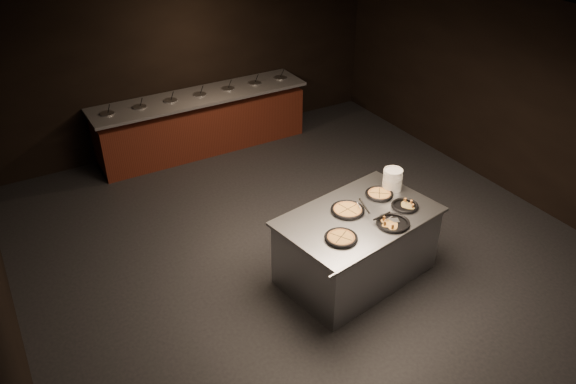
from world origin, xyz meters
name	(u,v)px	position (x,y,z in m)	size (l,w,h in m)	color
room	(316,160)	(0.00, 0.00, 1.45)	(7.02, 8.02, 2.92)	black
salad_bar	(203,126)	(0.00, 3.56, 0.44)	(3.70, 0.83, 1.18)	#511E13
serving_counter	(357,247)	(0.27, -0.54, 0.43)	(2.03, 1.49, 0.89)	silver
plate_stack	(392,179)	(0.98, -0.27, 1.03)	(0.24, 0.24, 0.27)	silver
pan_veggie_whole	(341,238)	(-0.18, -0.81, 0.91)	(0.37, 0.37, 0.04)	black
pan_cheese_whole	(348,210)	(0.20, -0.40, 0.91)	(0.40, 0.40, 0.04)	black
pan_cheese_slices_a	(379,194)	(0.75, -0.31, 0.91)	(0.35, 0.35, 0.04)	black
pan_cheese_slices_b	(393,223)	(0.49, -0.88, 0.91)	(0.39, 0.39, 0.04)	black
pan_veggie_slices	(405,206)	(0.84, -0.67, 0.91)	(0.33, 0.33, 0.04)	black
server_left	(362,206)	(0.34, -0.49, 0.97)	(0.10, 0.33, 0.15)	silver
server_right	(385,217)	(0.43, -0.81, 0.96)	(0.30, 0.17, 0.15)	silver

